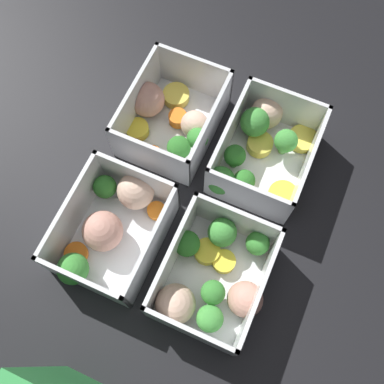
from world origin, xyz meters
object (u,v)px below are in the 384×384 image
container_far_left (111,225)px  container_far_right (169,118)px  container_near_left (212,278)px  container_near_right (261,148)px

container_far_left → container_far_right: 0.17m
container_near_left → container_near_right: (0.18, 0.01, -0.00)m
container_near_right → container_far_left: bearing=142.9°
container_near_left → container_far_right: (0.17, 0.14, -0.00)m
container_near_right → container_far_right: 0.13m
container_far_left → container_far_right: (0.17, -0.00, -0.00)m
container_far_left → container_near_left: bearing=-94.1°
container_near_right → container_far_left: (-0.17, 0.13, 0.00)m
container_near_right → container_far_right: same height
container_near_right → container_far_left: same height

